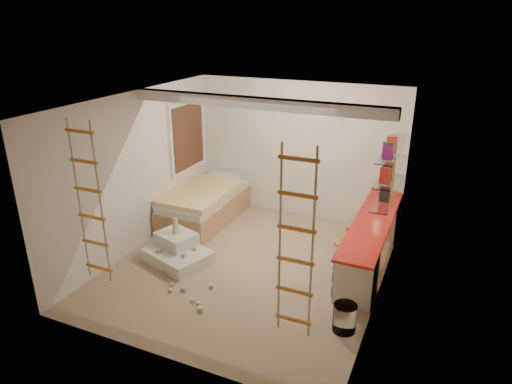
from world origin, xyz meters
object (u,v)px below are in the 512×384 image
at_px(desk, 371,241).
at_px(play_platform, 178,251).
at_px(swivel_chair, 346,252).
at_px(bed, 205,204).

relative_size(desk, play_platform, 2.45).
bearing_deg(desk, swivel_chair, -138.67).
distance_m(bed, play_platform, 1.58).
xyz_separation_m(desk, play_platform, (-2.82, -1.16, -0.24)).
bearing_deg(play_platform, desk, 22.29).
bearing_deg(bed, desk, -6.49).
height_order(desk, swivel_chair, desk).
relative_size(desk, swivel_chair, 3.78).
relative_size(bed, swivel_chair, 2.70).
xyz_separation_m(bed, play_platform, (0.37, -1.52, -0.16)).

